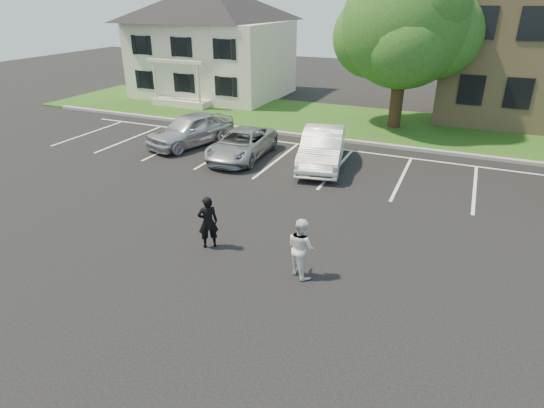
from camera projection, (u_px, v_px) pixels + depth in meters
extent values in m
plane|color=black|center=(258.00, 256.00, 13.12)|extent=(90.00, 90.00, 0.00)
cube|color=gray|center=(358.00, 142.00, 23.08)|extent=(40.00, 0.30, 0.15)
cube|color=#254112|center=(375.00, 124.00, 26.42)|extent=(44.00, 8.00, 0.08)
cube|color=silver|center=(89.00, 133.00, 24.87)|extent=(0.12, 5.20, 0.01)
cube|color=silver|center=(130.00, 139.00, 23.85)|extent=(0.12, 5.20, 0.01)
cube|color=silver|center=(175.00, 145.00, 22.83)|extent=(0.12, 5.20, 0.01)
cube|color=silver|center=(224.00, 152.00, 21.82)|extent=(0.12, 5.20, 0.01)
cube|color=silver|center=(277.00, 160.00, 20.80)|extent=(0.12, 5.20, 0.01)
cube|color=silver|center=(336.00, 168.00, 19.78)|extent=(0.12, 5.20, 0.01)
cube|color=silver|center=(402.00, 178.00, 18.76)|extent=(0.12, 5.20, 0.01)
cube|color=silver|center=(475.00, 188.00, 17.74)|extent=(0.12, 5.20, 0.01)
cube|color=silver|center=(381.00, 154.00, 21.52)|extent=(34.00, 0.12, 0.01)
cube|color=#C0B69D|center=(214.00, 59.00, 33.41)|extent=(10.00, 8.00, 5.20)
pyramid|color=black|center=(211.00, 3.00, 31.82)|extent=(10.30, 8.24, 2.40)
cube|color=#C0B69D|center=(183.00, 102.00, 30.81)|extent=(4.00, 1.60, 0.50)
cylinder|color=#C0B69D|center=(156.00, 86.00, 30.47)|extent=(0.18, 0.18, 2.70)
cylinder|color=#C0B69D|center=(199.00, 89.00, 29.24)|extent=(0.18, 0.18, 2.70)
cube|color=#C0B69D|center=(175.00, 61.00, 29.16)|extent=(4.20, 0.25, 0.20)
cube|color=black|center=(184.00, 83.00, 30.52)|extent=(0.90, 0.06, 1.20)
cube|color=black|center=(181.00, 47.00, 29.56)|extent=(0.90, 0.06, 1.20)
cube|color=black|center=(176.00, 82.00, 30.76)|extent=(0.32, 0.05, 1.25)
cube|color=black|center=(192.00, 84.00, 30.29)|extent=(0.32, 0.05, 1.25)
cube|color=black|center=(471.00, 90.00, 24.58)|extent=(1.30, 0.06, 1.60)
cube|color=black|center=(483.00, 23.00, 23.16)|extent=(1.30, 0.06, 1.60)
cube|color=black|center=(518.00, 93.00, 23.75)|extent=(1.30, 0.06, 1.60)
cube|color=black|center=(534.00, 24.00, 22.32)|extent=(1.30, 0.06, 1.60)
cylinder|color=black|center=(397.00, 100.00, 25.20)|extent=(0.70, 0.70, 3.20)
sphere|color=#224B17|center=(405.00, 24.00, 23.57)|extent=(6.60, 6.60, 6.60)
sphere|color=#224B17|center=(437.00, 34.00, 23.78)|extent=(4.60, 4.60, 4.60)
sphere|color=#224B17|center=(373.00, 37.00, 24.81)|extent=(4.40, 4.40, 4.40)
sphere|color=#224B17|center=(407.00, 45.00, 22.55)|extent=(4.00, 4.00, 4.00)
sphere|color=#224B17|center=(399.00, 17.00, 24.99)|extent=(4.20, 4.20, 4.20)
sphere|color=#224B17|center=(430.00, 6.00, 22.01)|extent=(3.80, 3.80, 3.80)
imported|color=black|center=(208.00, 222.00, 13.32)|extent=(0.71, 0.68, 1.63)
imported|color=silver|center=(301.00, 247.00, 11.95)|extent=(1.02, 0.97, 1.66)
imported|color=silver|center=(191.00, 129.00, 22.60)|extent=(3.26, 5.04, 1.60)
imported|color=#9FA1A7|center=(242.00, 144.00, 20.88)|extent=(2.36, 4.72, 1.28)
imported|color=white|center=(322.00, 148.00, 19.82)|extent=(2.69, 5.17, 1.62)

